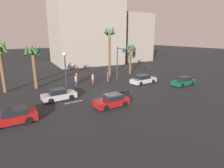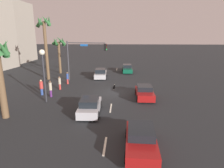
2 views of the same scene
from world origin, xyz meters
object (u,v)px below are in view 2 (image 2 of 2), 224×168
(car_0, at_px, (141,140))
(streetlamp, at_px, (43,65))
(car_2, at_px, (127,69))
(pedestrian_1, at_px, (60,83))
(car_3, at_px, (101,73))
(car_1, at_px, (144,92))
(palm_tree_1, at_px, (59,46))
(car_5, at_px, (90,106))
(pedestrian_2, at_px, (50,88))
(pedestrian_3, at_px, (41,87))
(traffic_signal, at_px, (81,54))
(palm_tree_3, at_px, (45,34))
(pedestrian_0, at_px, (67,78))

(car_0, bearing_deg, streetlamp, 48.46)
(car_2, xyz_separation_m, pedestrian_1, (-11.82, 8.80, 0.24))
(car_2, relative_size, car_3, 0.91)
(car_0, height_order, car_1, car_1)
(streetlamp, height_order, palm_tree_1, palm_tree_1)
(car_2, bearing_deg, car_5, 168.77)
(pedestrian_2, bearing_deg, car_5, -129.79)
(streetlamp, relative_size, pedestrian_3, 2.98)
(car_5, bearing_deg, car_0, -143.11)
(streetlamp, relative_size, pedestrian_1, 3.22)
(car_1, height_order, car_3, car_3)
(car_3, xyz_separation_m, pedestrian_2, (-10.09, 4.49, 0.34))
(traffic_signal, height_order, palm_tree_3, palm_tree_3)
(palm_tree_3, bearing_deg, pedestrian_2, -157.66)
(car_3, height_order, pedestrian_0, pedestrian_0)
(car_0, relative_size, streetlamp, 0.80)
(car_2, relative_size, palm_tree_1, 0.64)
(car_3, xyz_separation_m, traffic_signal, (-2.48, 2.47, 3.39))
(traffic_signal, bearing_deg, car_3, -44.91)
(pedestrian_0, height_order, pedestrian_1, pedestrian_0)
(car_2, bearing_deg, palm_tree_3, 117.08)
(pedestrian_3, bearing_deg, streetlamp, -148.15)
(car_5, bearing_deg, pedestrian_2, 50.21)
(car_2, bearing_deg, pedestrian_3, 144.22)
(pedestrian_2, bearing_deg, pedestrian_3, 64.13)
(car_3, relative_size, palm_tree_3, 0.49)
(car_2, distance_m, pedestrian_1, 14.74)
(pedestrian_0, height_order, palm_tree_3, palm_tree_3)
(car_2, height_order, pedestrian_3, pedestrian_3)
(car_2, height_order, pedestrian_1, pedestrian_1)
(car_1, bearing_deg, pedestrian_0, 61.35)
(pedestrian_1, relative_size, pedestrian_3, 0.93)
(pedestrian_0, relative_size, palm_tree_1, 0.26)
(car_2, height_order, car_3, car_3)
(car_1, relative_size, pedestrian_0, 2.31)
(pedestrian_0, bearing_deg, streetlamp, 178.33)
(traffic_signal, bearing_deg, car_1, -131.49)
(car_1, bearing_deg, car_0, 172.44)
(pedestrian_0, bearing_deg, traffic_signal, -42.22)
(car_5, height_order, pedestrian_3, pedestrian_3)
(pedestrian_2, height_order, palm_tree_1, palm_tree_1)
(car_5, bearing_deg, car_2, -11.23)
(pedestrian_3, relative_size, palm_tree_1, 0.28)
(car_2, relative_size, pedestrian_0, 2.50)
(car_2, distance_m, traffic_signal, 10.47)
(car_5, height_order, palm_tree_3, palm_tree_3)
(car_5, bearing_deg, palm_tree_1, 24.97)
(car_0, relative_size, palm_tree_3, 0.45)
(car_5, distance_m, streetlamp, 6.52)
(streetlamp, height_order, pedestrian_3, streetlamp)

